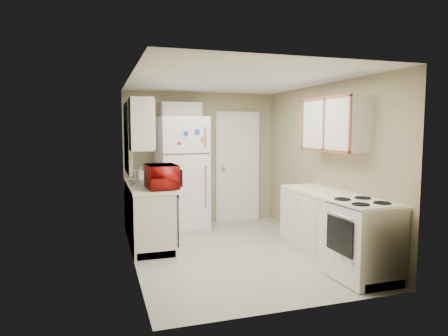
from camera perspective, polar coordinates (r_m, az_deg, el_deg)
name	(u,v)px	position (r m, az deg, el deg)	size (l,w,h in m)	color
floor	(235,252)	(5.79, 1.52, -11.88)	(3.80, 3.80, 0.00)	beige
ceiling	(235,80)	(5.56, 1.59, 12.44)	(3.80, 3.80, 0.00)	white
wall_left	(132,171)	(5.26, -13.02, -0.42)	(3.80, 3.80, 0.00)	tan
wall_right	(323,165)	(6.14, 13.99, 0.41)	(3.80, 3.80, 0.00)	tan
wall_back	(201,158)	(7.36, -3.28, 1.41)	(2.80, 2.80, 0.00)	tan
wall_front	(301,187)	(3.81, 10.92, -2.63)	(2.80, 2.80, 0.00)	tan
left_counter	(148,213)	(6.29, -10.78, -6.31)	(0.60, 1.80, 0.90)	silver
dishwasher	(174,217)	(5.74, -7.18, -7.00)	(0.03, 0.58, 0.72)	black
sink	(147,185)	(6.37, -11.01, -2.43)	(0.54, 0.74, 0.16)	gray
microwave	(162,178)	(5.71, -8.85, -1.39)	(0.34, 0.60, 0.40)	#970E0A
soap_bottle	(140,174)	(6.74, -11.84, -0.80)	(0.10, 0.10, 0.22)	white
window_blinds	(128,138)	(6.28, -13.50, 4.19)	(0.10, 0.98, 1.08)	silver
upper_cabinet_left	(141,124)	(5.46, -11.77, 6.13)	(0.30, 0.45, 0.70)	silver
refrigerator	(182,174)	(6.89, -6.08, -0.82)	(0.80, 0.78, 1.94)	white
cabinet_over_fridge	(181,114)	(7.11, -6.17, 7.69)	(0.70, 0.30, 0.40)	silver
interior_door	(238,167)	(7.54, 1.97, 0.14)	(0.86, 0.06, 2.08)	white
right_counter	(335,228)	(5.44, 15.52, -8.31)	(0.60, 2.00, 0.90)	silver
stove	(360,242)	(4.92, 18.90, -9.98)	(0.59, 0.73, 0.88)	white
upper_cabinet_right	(334,124)	(5.62, 15.50, 6.03)	(0.30, 1.20, 0.70)	silver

